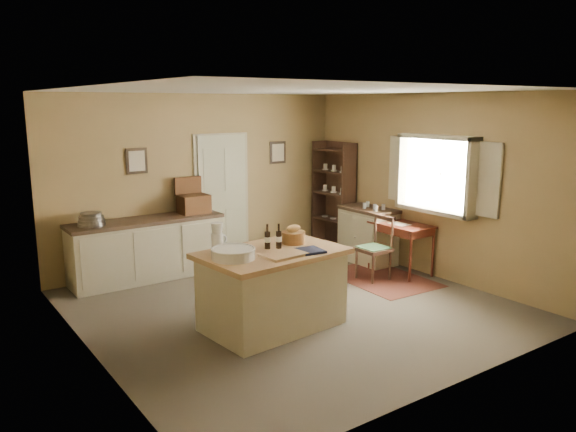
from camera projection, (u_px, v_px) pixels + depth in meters
name	position (u px, v px, depth m)	size (l,w,h in m)	color
ground	(293.00, 307.00, 7.16)	(5.00, 5.00, 0.00)	brown
wall_back	(202.00, 180.00, 8.90)	(5.00, 0.10, 2.70)	#9B7F51
wall_front	(460.00, 243.00, 4.89)	(5.00, 0.10, 2.70)	#9B7F51
wall_left	(86.00, 228.00, 5.48)	(0.10, 5.00, 2.70)	#9B7F51
wall_right	(430.00, 186.00, 8.31)	(0.10, 5.00, 2.70)	#9B7F51
ceiling	(294.00, 90.00, 6.63)	(5.00, 5.00, 0.00)	silver
door	(222.00, 197.00, 9.13)	(0.97, 0.06, 2.11)	#BCBE9D
framed_prints	(213.00, 156.00, 8.92)	(2.82, 0.02, 0.38)	black
window	(438.00, 174.00, 8.06)	(0.25, 1.99, 1.12)	#B3AC91
work_island	(272.00, 287.00, 6.43)	(1.69, 1.18, 1.20)	#B3AC91
sideboard	(148.00, 247.00, 8.23)	(2.25, 0.64, 1.18)	#B3AC91
rug	(381.00, 278.00, 8.31)	(1.10, 1.60, 0.01)	#57241D
writing_desk	(401.00, 230.00, 8.48)	(0.56, 0.92, 0.82)	#36130C
desk_chair	(374.00, 249.00, 8.18)	(0.43, 0.43, 0.91)	#331F16
right_cabinet	(368.00, 235.00, 9.10)	(0.54, 0.96, 0.99)	#B3AC91
shelving_unit	(335.00, 196.00, 9.90)	(0.32, 0.85, 1.89)	#331F16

